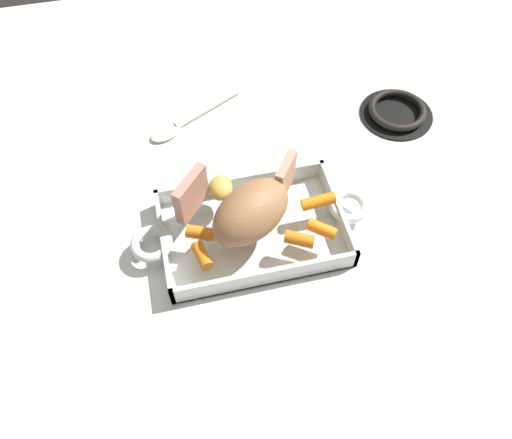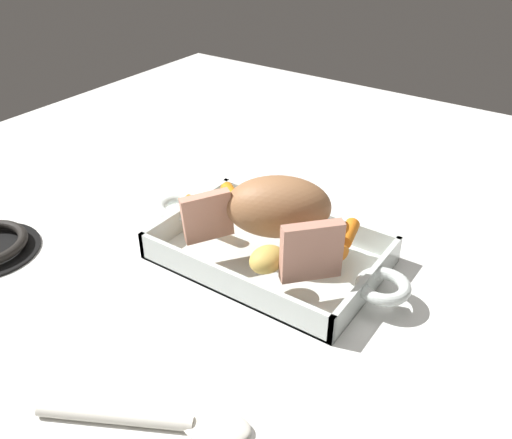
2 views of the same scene
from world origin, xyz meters
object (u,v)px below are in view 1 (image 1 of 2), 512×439
roasting_dish (253,230)px  baby_carrot_southwest (202,256)px  roast_slice_outer (285,177)px  baby_carrot_northeast (200,233)px  serving_spoon (188,120)px  stove_burner_rear (397,112)px  baby_carrot_short (322,229)px  baby_carrot_northwest (318,201)px  pork_roast (251,212)px  baby_carrot_southeast (299,239)px  roast_slice_thick (191,194)px  potato_near_roast (221,188)px

roasting_dish → baby_carrot_southwest: baby_carrot_southwest is taller
roast_slice_outer → baby_carrot_northeast: size_ratio=1.48×
serving_spoon → stove_burner_rear: bearing=141.7°
stove_burner_rear → baby_carrot_short: bearing=47.2°
stove_burner_rear → serving_spoon: stove_burner_rear is taller
baby_carrot_northeast → baby_carrot_short: bearing=169.2°
baby_carrot_northwest → pork_roast: bearing=8.8°
roasting_dish → pork_roast: size_ratio=2.84×
roasting_dish → pork_roast: pork_roast is taller
baby_carrot_northwest → baby_carrot_southeast: (0.06, 0.07, 0.00)m
baby_carrot_southwest → baby_carrot_short: same height
pork_roast → serving_spoon: pork_roast is taller
roast_slice_outer → baby_carrot_short: 0.12m
roasting_dish → baby_carrot_short: size_ratio=8.53×
baby_carrot_southwest → serving_spoon: 0.38m
baby_carrot_southwest → stove_burner_rear: baby_carrot_southwest is taller
roast_slice_thick → potato_near_roast: roast_slice_thick is taller
pork_roast → potato_near_roast: 0.10m
roast_slice_outer → serving_spoon: size_ratio=0.33×
baby_carrot_southwest → baby_carrot_short: size_ratio=0.97×
baby_carrot_short → potato_near_roast: potato_near_roast is taller
baby_carrot_northwest → baby_carrot_northeast: size_ratio=1.26×
serving_spoon → roast_slice_outer: bearing=91.4°
baby_carrot_southwest → roast_slice_outer: bearing=-146.8°
roast_slice_thick → serving_spoon: size_ratio=0.37×
roast_slice_outer → baby_carrot_northeast: roast_slice_outer is taller
baby_carrot_southwest → baby_carrot_northeast: bearing=-96.4°
pork_roast → baby_carrot_southeast: (-0.08, 0.05, -0.03)m
potato_near_roast → serving_spoon: 0.26m
roasting_dish → baby_carrot_short: 0.13m
potato_near_roast → roast_slice_outer: bearing=171.9°
baby_carrot_short → baby_carrot_southeast: same height
pork_roast → roast_slice_outer: 0.11m
roasting_dish → baby_carrot_short: baby_carrot_short is taller
baby_carrot_southeast → serving_spoon: baby_carrot_southeast is taller
baby_carrot_southwest → potato_near_roast: (-0.06, -0.13, 0.01)m
baby_carrot_northeast → roast_slice_thick: bearing=-87.2°
pork_roast → baby_carrot_southeast: 0.10m
pork_roast → roast_slice_thick: pork_roast is taller
baby_carrot_short → serving_spoon: (0.19, -0.37, -0.05)m
roasting_dish → roast_slice_outer: bearing=-142.5°
baby_carrot_southwest → stove_burner_rear: 0.57m
baby_carrot_short → baby_carrot_northeast: bearing=-10.8°
stove_burner_rear → serving_spoon: bearing=-10.3°
roast_slice_thick → stove_burner_rear: 0.52m
baby_carrot_short → baby_carrot_northeast: (0.21, -0.04, 0.00)m
baby_carrot_northeast → stove_burner_rear: bearing=-152.5°
roasting_dish → roast_slice_outer: roast_slice_outer is taller
roast_slice_thick → baby_carrot_short: (-0.21, 0.11, -0.03)m
baby_carrot_southeast → serving_spoon: size_ratio=0.23×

